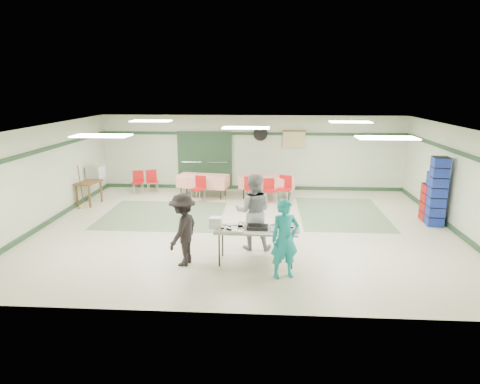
# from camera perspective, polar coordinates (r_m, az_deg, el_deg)

# --- Properties ---
(floor) EXTENTS (11.00, 11.00, 0.00)m
(floor) POSITION_cam_1_polar(r_m,az_deg,el_deg) (11.59, 0.75, -4.75)
(floor) COLOR beige
(floor) RESTS_ON ground
(ceiling) EXTENTS (11.00, 11.00, 0.00)m
(ceiling) POSITION_cam_1_polar(r_m,az_deg,el_deg) (11.02, 0.80, 8.66)
(ceiling) COLOR white
(ceiling) RESTS_ON wall_back
(wall_back) EXTENTS (11.00, 0.00, 11.00)m
(wall_back) POSITION_cam_1_polar(r_m,az_deg,el_deg) (15.65, 1.61, 5.25)
(wall_back) COLOR beige
(wall_back) RESTS_ON floor
(wall_front) EXTENTS (11.00, 0.00, 11.00)m
(wall_front) POSITION_cam_1_polar(r_m,az_deg,el_deg) (6.90, -1.13, -6.09)
(wall_front) COLOR beige
(wall_front) RESTS_ON floor
(wall_left) EXTENTS (0.00, 9.00, 9.00)m
(wall_left) POSITION_cam_1_polar(r_m,az_deg,el_deg) (12.74, -24.78, 1.96)
(wall_left) COLOR beige
(wall_left) RESTS_ON floor
(wall_right) EXTENTS (0.00, 9.00, 9.00)m
(wall_right) POSITION_cam_1_polar(r_m,az_deg,el_deg) (12.26, 27.40, 1.24)
(wall_right) COLOR beige
(wall_right) RESTS_ON floor
(trim_back) EXTENTS (11.00, 0.06, 0.10)m
(trim_back) POSITION_cam_1_polar(r_m,az_deg,el_deg) (15.53, 1.63, 7.79)
(trim_back) COLOR #203B25
(trim_back) RESTS_ON wall_back
(baseboard_back) EXTENTS (11.00, 0.06, 0.12)m
(baseboard_back) POSITION_cam_1_polar(r_m,az_deg,el_deg) (15.87, 1.58, 0.63)
(baseboard_back) COLOR #203B25
(baseboard_back) RESTS_ON floor
(trim_left) EXTENTS (0.06, 9.00, 0.10)m
(trim_left) POSITION_cam_1_polar(r_m,az_deg,el_deg) (12.62, -24.98, 5.06)
(trim_left) COLOR #203B25
(trim_left) RESTS_ON wall_back
(baseboard_left) EXTENTS (0.06, 9.00, 0.12)m
(baseboard_left) POSITION_cam_1_polar(r_m,az_deg,el_deg) (13.03, -24.09, -3.60)
(baseboard_left) COLOR #203B25
(baseboard_left) RESTS_ON floor
(trim_right) EXTENTS (0.06, 9.00, 0.10)m
(trim_right) POSITION_cam_1_polar(r_m,az_deg,el_deg) (12.13, 27.64, 4.47)
(trim_right) COLOR #203B25
(trim_right) RESTS_ON wall_back
(baseboard_right) EXTENTS (0.06, 9.00, 0.12)m
(baseboard_right) POSITION_cam_1_polar(r_m,az_deg,el_deg) (12.56, 26.62, -4.50)
(baseboard_right) COLOR #203B25
(baseboard_right) RESTS_ON floor
(green_patch_a) EXTENTS (3.50, 3.00, 0.01)m
(green_patch_a) POSITION_cam_1_polar(r_m,az_deg,el_deg) (12.89, -10.20, -3.01)
(green_patch_a) COLOR #627B5A
(green_patch_a) RESTS_ON floor
(green_patch_b) EXTENTS (2.50, 3.50, 0.01)m
(green_patch_b) POSITION_cam_1_polar(r_m,az_deg,el_deg) (13.20, 13.34, -2.78)
(green_patch_b) COLOR #627B5A
(green_patch_b) RESTS_ON floor
(double_door_left) EXTENTS (0.90, 0.06, 2.10)m
(double_door_left) POSITION_cam_1_polar(r_m,az_deg,el_deg) (15.87, -6.39, 4.20)
(double_door_left) COLOR #959895
(double_door_left) RESTS_ON floor
(double_door_right) EXTENTS (0.90, 0.06, 2.10)m
(double_door_right) POSITION_cam_1_polar(r_m,az_deg,el_deg) (15.74, -2.97, 4.18)
(double_door_right) COLOR #959895
(double_door_right) RESTS_ON floor
(door_frame) EXTENTS (2.00, 0.03, 2.15)m
(door_frame) POSITION_cam_1_polar(r_m,az_deg,el_deg) (15.78, -4.71, 4.18)
(door_frame) COLOR #203B25
(door_frame) RESTS_ON floor
(wall_fan) EXTENTS (0.50, 0.10, 0.50)m
(wall_fan) POSITION_cam_1_polar(r_m,az_deg,el_deg) (15.50, 2.74, 7.76)
(wall_fan) COLOR black
(wall_fan) RESTS_ON wall_back
(scroll_banner) EXTENTS (0.80, 0.02, 0.60)m
(scroll_banner) POSITION_cam_1_polar(r_m,az_deg,el_deg) (15.55, 7.19, 6.95)
(scroll_banner) COLOR #D4BF84
(scroll_banner) RESTS_ON wall_back
(serving_table) EXTENTS (1.77, 0.75, 0.76)m
(serving_table) POSITION_cam_1_polar(r_m,az_deg,el_deg) (9.15, 2.17, -5.21)
(serving_table) COLOR #A9A9A4
(serving_table) RESTS_ON floor
(sheet_tray_right) EXTENTS (0.61, 0.47, 0.02)m
(sheet_tray_right) POSITION_cam_1_polar(r_m,az_deg,el_deg) (9.14, 6.04, -4.92)
(sheet_tray_right) COLOR silver
(sheet_tray_right) RESTS_ON serving_table
(sheet_tray_mid) EXTENTS (0.58, 0.45, 0.02)m
(sheet_tray_mid) POSITION_cam_1_polar(r_m,az_deg,el_deg) (9.25, 1.49, -4.62)
(sheet_tray_mid) COLOR silver
(sheet_tray_mid) RESTS_ON serving_table
(sheet_tray_left) EXTENTS (0.61, 0.47, 0.02)m
(sheet_tray_left) POSITION_cam_1_polar(r_m,az_deg,el_deg) (9.08, -1.30, -4.98)
(sheet_tray_left) COLOR silver
(sheet_tray_left) RESTS_ON serving_table
(baking_pan) EXTENTS (0.46, 0.29, 0.08)m
(baking_pan) POSITION_cam_1_polar(r_m,az_deg,el_deg) (9.12, 2.35, -4.71)
(baking_pan) COLOR black
(baking_pan) RESTS_ON serving_table
(foam_box_stack) EXTENTS (0.26, 0.24, 0.23)m
(foam_box_stack) POSITION_cam_1_polar(r_m,az_deg,el_deg) (9.18, -3.27, -4.08)
(foam_box_stack) COLOR white
(foam_box_stack) RESTS_ON serving_table
(volunteer_teal) EXTENTS (0.67, 0.54, 1.60)m
(volunteer_teal) POSITION_cam_1_polar(r_m,az_deg,el_deg) (8.48, 5.99, -6.25)
(volunteer_teal) COLOR teal
(volunteer_teal) RESTS_ON floor
(volunteer_grey) EXTENTS (0.89, 0.71, 1.79)m
(volunteer_grey) POSITION_cam_1_polar(r_m,az_deg,el_deg) (9.89, 1.79, -2.62)
(volunteer_grey) COLOR gray
(volunteer_grey) RESTS_ON floor
(volunteer_dark) EXTENTS (0.81, 1.12, 1.56)m
(volunteer_dark) POSITION_cam_1_polar(r_m,az_deg,el_deg) (9.11, -7.61, -4.99)
(volunteer_dark) COLOR black
(volunteer_dark) RESTS_ON floor
(dining_table_a) EXTENTS (1.92, 1.04, 0.77)m
(dining_table_a) POSITION_cam_1_polar(r_m,az_deg,el_deg) (14.52, 3.67, 1.41)
(dining_table_a) COLOR red
(dining_table_a) RESTS_ON floor
(dining_table_b) EXTENTS (1.78, 1.01, 0.77)m
(dining_table_b) POSITION_cam_1_polar(r_m,az_deg,el_deg) (14.68, -4.95, 1.52)
(dining_table_b) COLOR red
(dining_table_b) RESTS_ON floor
(chair_a) EXTENTS (0.43, 0.44, 0.79)m
(chair_a) POSITION_cam_1_polar(r_m,az_deg,el_deg) (13.98, 3.93, 0.53)
(chair_a) COLOR #B2170E
(chair_a) RESTS_ON floor
(chair_b) EXTENTS (0.50, 0.50, 0.84)m
(chair_b) POSITION_cam_1_polar(r_m,az_deg,el_deg) (13.98, 1.47, 0.71)
(chair_b) COLOR #B2170E
(chair_b) RESTS_ON floor
(chair_c) EXTENTS (0.54, 0.54, 0.89)m
(chair_c) POSITION_cam_1_polar(r_m,az_deg,el_deg) (13.98, 5.95, 0.78)
(chair_c) COLOR #B2170E
(chair_c) RESTS_ON floor
(chair_d) EXTENTS (0.52, 0.52, 0.84)m
(chair_d) POSITION_cam_1_polar(r_m,az_deg,el_deg) (14.15, -5.45, 0.81)
(chair_d) COLOR #B2170E
(chair_d) RESTS_ON floor
(chair_loose_a) EXTENTS (0.50, 0.50, 0.81)m
(chair_loose_a) POSITION_cam_1_polar(r_m,az_deg,el_deg) (15.54, -11.66, 1.71)
(chair_loose_a) COLOR #B2170E
(chair_loose_a) RESTS_ON floor
(chair_loose_b) EXTENTS (0.43, 0.43, 0.82)m
(chair_loose_b) POSITION_cam_1_polar(r_m,az_deg,el_deg) (15.48, -13.43, 1.58)
(chair_loose_b) COLOR #B2170E
(chair_loose_b) RESTS_ON floor
(crate_stack_blue_a) EXTENTS (0.45, 0.45, 1.90)m
(crate_stack_blue_a) POSITION_cam_1_polar(r_m,az_deg,el_deg) (12.68, 24.83, 0.04)
(crate_stack_blue_a) COLOR navy
(crate_stack_blue_a) RESTS_ON floor
(crate_stack_red) EXTENTS (0.42, 0.42, 1.06)m
(crate_stack_red) POSITION_cam_1_polar(r_m,az_deg,el_deg) (13.19, 23.95, -1.26)
(crate_stack_red) COLOR #9B150F
(crate_stack_red) RESTS_ON floor
(crate_stack_blue_b) EXTENTS (0.40, 0.40, 1.42)m
(crate_stack_blue_b) POSITION_cam_1_polar(r_m,az_deg,el_deg) (12.97, 24.33, -0.71)
(crate_stack_blue_b) COLOR navy
(crate_stack_blue_b) RESTS_ON floor
(printer_table) EXTENTS (0.67, 0.92, 0.74)m
(printer_table) POSITION_cam_1_polar(r_m,az_deg,el_deg) (14.52, -19.55, 0.89)
(printer_table) COLOR brown
(printer_table) RESTS_ON floor
(office_printer) EXTENTS (0.56, 0.51, 0.39)m
(office_printer) POSITION_cam_1_polar(r_m,az_deg,el_deg) (15.03, -18.71, 2.57)
(office_printer) COLOR #A5A5A1
(office_printer) RESTS_ON printer_table
(broom) EXTENTS (0.05, 0.22, 1.32)m
(broom) POSITION_cam_1_polar(r_m,az_deg,el_deg) (14.20, -20.47, 0.75)
(broom) COLOR brown
(broom) RESTS_ON floor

